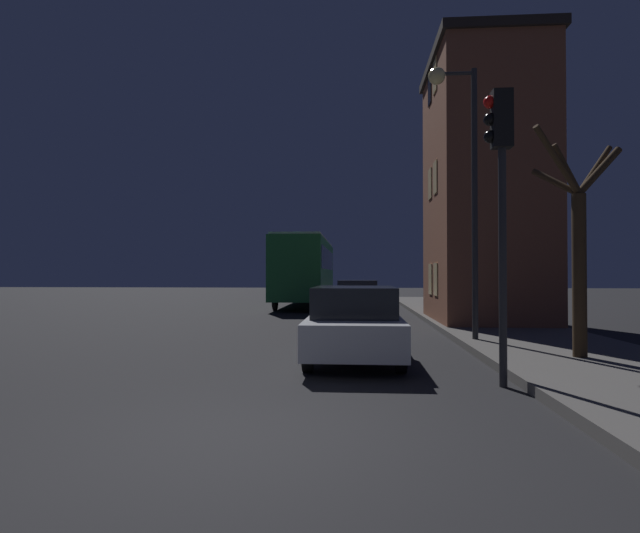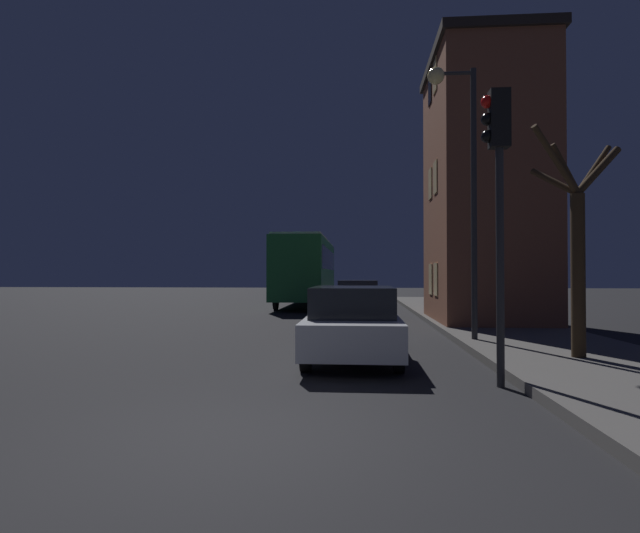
% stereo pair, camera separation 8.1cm
% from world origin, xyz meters
% --- Properties ---
extents(ground_plane, '(120.00, 120.00, 0.00)m').
position_xyz_m(ground_plane, '(0.00, 0.00, 0.00)').
color(ground_plane, black).
extents(brick_building, '(3.70, 5.49, 9.19)m').
position_xyz_m(brick_building, '(5.56, 12.48, 4.78)').
color(brick_building, brown).
rests_on(brick_building, sidewalk).
extents(streetlamp, '(1.18, 0.42, 6.65)m').
position_xyz_m(streetlamp, '(3.70, 7.20, 4.66)').
color(streetlamp, '#28282B').
rests_on(streetlamp, sidewalk).
extents(traffic_light, '(0.43, 0.24, 4.59)m').
position_xyz_m(traffic_light, '(3.37, 2.75, 3.28)').
color(traffic_light, '#28282B').
rests_on(traffic_light, ground).
extents(bare_tree, '(1.99, 1.43, 4.29)m').
position_xyz_m(bare_tree, '(5.37, 4.69, 2.37)').
color(bare_tree, '#382819').
rests_on(bare_tree, sidewalk).
extents(bus, '(2.48, 11.54, 3.66)m').
position_xyz_m(bus, '(-1.65, 22.61, 2.18)').
color(bus, '#1E6B33').
rests_on(bus, ground).
extents(car_near_lane, '(1.82, 4.53, 1.48)m').
position_xyz_m(car_near_lane, '(1.10, 5.12, 0.76)').
color(car_near_lane, '#B7BABF').
rests_on(car_near_lane, ground).
extents(car_mid_lane, '(1.76, 4.45, 1.49)m').
position_xyz_m(car_mid_lane, '(1.18, 15.60, 0.79)').
color(car_mid_lane, navy).
rests_on(car_mid_lane, ground).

